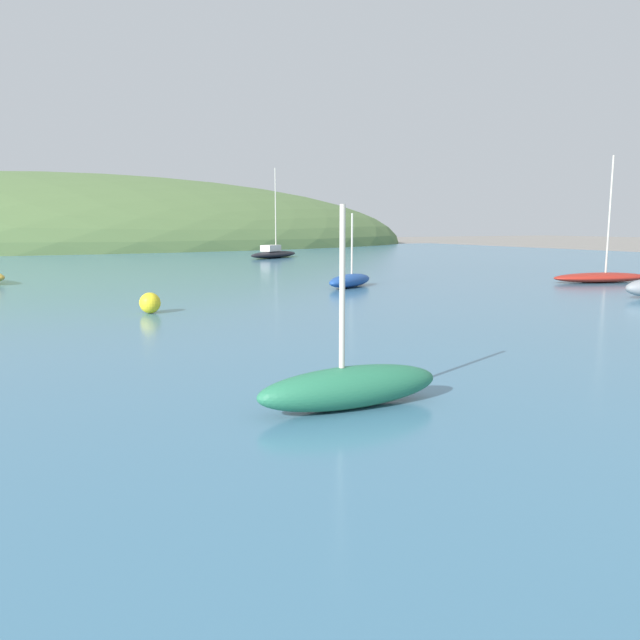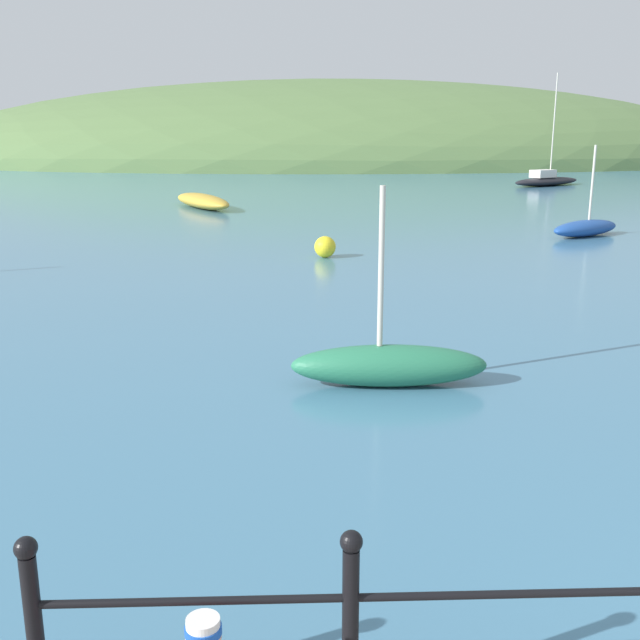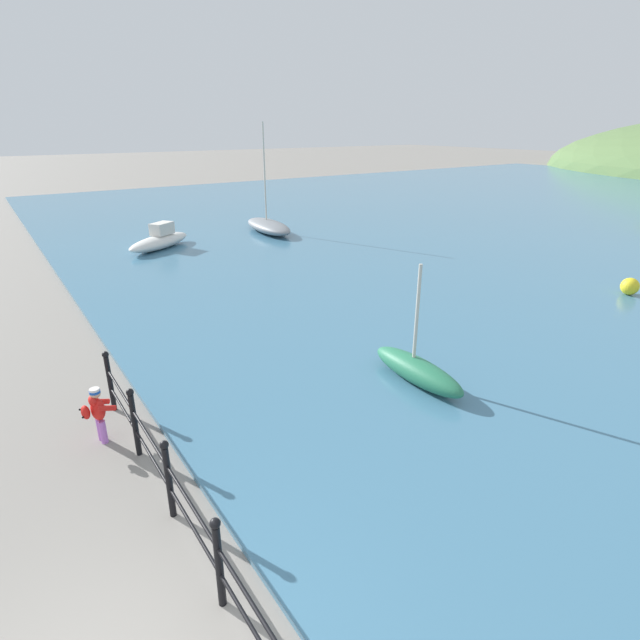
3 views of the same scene
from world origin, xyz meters
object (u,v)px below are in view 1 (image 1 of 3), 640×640
Objects in this scene: boat_green_fishing at (601,277)px; boat_far_left at (350,280)px; mooring_buoy at (150,303)px; boat_mid_harbor at (274,253)px; boat_twin_mast at (350,386)px.

boat_far_left is (-9.63, 2.79, 0.03)m from boat_green_fishing.
boat_green_fishing is 9.11× the size of mooring_buoy.
boat_green_fishing reaches higher than boat_far_left.
boat_mid_harbor is 1.23× the size of boat_green_fishing.
boat_twin_mast is 19.83m from boat_green_fishing.
boat_twin_mast is at bearing -119.97° from boat_far_left.
boat_green_fishing is (17.07, 10.10, -0.06)m from boat_twin_mast.
boat_far_left reaches higher than mooring_buoy.
boat_far_left is 5.10× the size of mooring_buoy.
boat_mid_harbor is 26.50m from mooring_buoy.
boat_green_fishing is 10.03m from boat_far_left.
boat_far_left is at bearing 60.03° from boat_twin_mast.
boat_mid_harbor is at bearing 74.71° from boat_far_left.
boat_far_left is at bearing -105.29° from boat_mid_harbor.
boat_twin_mast is 14.89m from boat_far_left.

